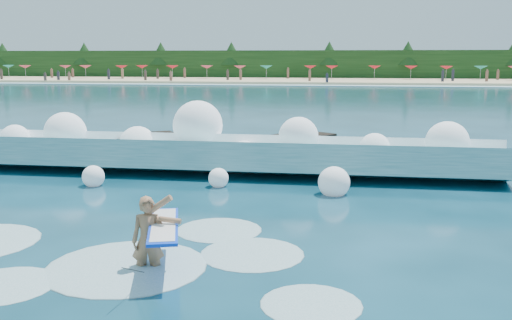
{
  "coord_description": "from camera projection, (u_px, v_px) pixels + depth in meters",
  "views": [
    {
      "loc": [
        3.72,
        -12.04,
        3.76
      ],
      "look_at": [
        1.5,
        2.0,
        1.2
      ],
      "focal_mm": 40.0,
      "sensor_mm": 36.0,
      "label": 1
    }
  ],
  "objects": [
    {
      "name": "beach_umbrellas",
      "position": [
        323.0,
        67.0,
        90.27
      ],
      "size": [
        113.05,
        6.09,
        0.5
      ],
      "color": "#15877F",
      "rests_on": "ground"
    },
    {
      "name": "beach",
      "position": [
        323.0,
        81.0,
        88.73
      ],
      "size": [
        140.0,
        20.0,
        0.4
      ],
      "primitive_type": "cube",
      "color": "tan",
      "rests_on": "ground"
    },
    {
      "name": "ground",
      "position": [
        177.0,
        225.0,
        12.94
      ],
      "size": [
        200.0,
        200.0,
        0.0
      ],
      "primitive_type": "plane",
      "color": "#072C38",
      "rests_on": "ground"
    },
    {
      "name": "surf_foam",
      "position": [
        113.0,
        257.0,
        10.89
      ],
      "size": [
        9.14,
        5.44,
        0.15
      ],
      "color": "silver",
      "rests_on": "ground"
    },
    {
      "name": "wet_band",
      "position": [
        319.0,
        85.0,
        78.06
      ],
      "size": [
        140.0,
        5.0,
        0.08
      ],
      "primitive_type": "cube",
      "color": "silver",
      "rests_on": "ground"
    },
    {
      "name": "beachgoers",
      "position": [
        313.0,
        76.0,
        85.3
      ],
      "size": [
        107.0,
        13.55,
        1.93
      ],
      "color": "#3F332D",
      "rests_on": "ground"
    },
    {
      "name": "treeline",
      "position": [
        325.0,
        65.0,
        98.04
      ],
      "size": [
        140.0,
        4.0,
        5.0
      ],
      "primitive_type": "cube",
      "color": "black",
      "rests_on": "ground"
    },
    {
      "name": "wave_spray",
      "position": [
        216.0,
        139.0,
        18.85
      ],
      "size": [
        15.67,
        4.45,
        2.43
      ],
      "color": "white",
      "rests_on": "ground"
    },
    {
      "name": "surfer_with_board",
      "position": [
        152.0,
        237.0,
        10.17
      ],
      "size": [
        1.17,
        2.84,
        1.61
      ],
      "color": "#9B6A48",
      "rests_on": "ground"
    },
    {
      "name": "breaking_wave",
      "position": [
        220.0,
        155.0,
        19.01
      ],
      "size": [
        18.1,
        2.82,
        1.56
      ],
      "color": "teal",
      "rests_on": "ground"
    },
    {
      "name": "rock_cluster",
      "position": [
        216.0,
        153.0,
        20.22
      ],
      "size": [
        8.23,
        3.05,
        1.3
      ],
      "color": "black",
      "rests_on": "ground"
    }
  ]
}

